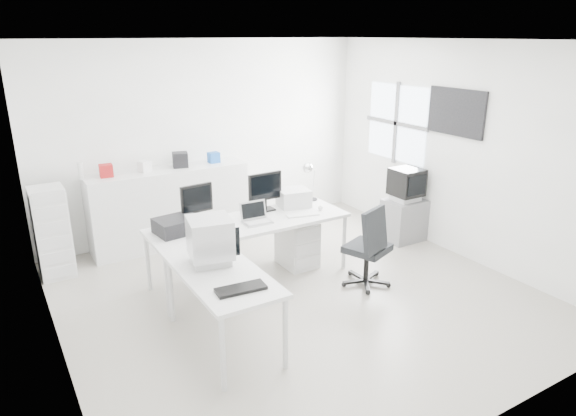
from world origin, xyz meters
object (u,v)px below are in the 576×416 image
drawer_pedestal (297,243)px  laptop (257,213)px  main_desk (250,250)px  laser_printer (294,198)px  inkjet_printer (177,225)px  lcd_monitor_small (197,204)px  crt_tv (406,185)px  office_chair (367,244)px  side_desk (224,308)px  crt_monitor (210,238)px  tv_cabinet (404,220)px  lcd_monitor_large (265,192)px  filing_cabinet (52,232)px  sideboard (170,207)px

drawer_pedestal → laptop: bearing=-167.0°
main_desk → laser_printer: laser_printer is taller
inkjet_printer → laser_printer: bearing=-2.9°
lcd_monitor_small → crt_tv: (3.03, -0.26, -0.17)m
office_chair → side_desk: bearing=166.4°
laptop → crt_monitor: size_ratio=0.73×
tv_cabinet → laptop: bearing=-177.9°
lcd_monitor_large → filing_cabinet: bearing=152.7°
main_desk → tv_cabinet: size_ratio=3.99×
crt_monitor → lcd_monitor_small: bearing=85.8°
main_desk → lcd_monitor_small: 0.87m
inkjet_printer → laser_printer: 1.60m
main_desk → sideboard: sideboard is taller
main_desk → crt_monitor: bearing=-135.0°
main_desk → sideboard: size_ratio=1.09×
inkjet_printer → lcd_monitor_large: (1.20, 0.15, 0.15)m
crt_monitor → filing_cabinet: size_ratio=0.46×
lcd_monitor_small → tv_cabinet: bearing=-9.6°
side_desk → office_chair: 1.98m
inkjet_printer → crt_tv: size_ratio=0.94×
inkjet_printer → sideboard: size_ratio=0.21×
lcd_monitor_large → crt_tv: 2.16m
side_desk → laser_printer: size_ratio=3.63×
sideboard → lcd_monitor_small: bearing=-94.1°
lcd_monitor_small → tv_cabinet: (3.03, -0.26, -0.69)m
laptop → filing_cabinet: 2.55m
lcd_monitor_small → crt_monitor: size_ratio=0.95×
side_desk → sideboard: (0.40, 2.70, 0.17)m
crt_monitor → office_chair: bearing=11.2°
lcd_monitor_small → crt_monitor: crt_monitor is taller
crt_monitor → crt_tv: bearing=25.2°
laser_printer → lcd_monitor_large: bearing=-173.9°
lcd_monitor_small → inkjet_printer: bearing=-158.1°
office_chair → sideboard: (-1.57, 2.44, 0.03)m
office_chair → filing_cabinet: size_ratio=0.92×
lcd_monitor_large → tv_cabinet: lcd_monitor_large is taller
filing_cabinet → main_desk: bearing=-34.0°
sideboard → crt_monitor: bearing=-99.2°
sideboard → inkjet_printer: bearing=-104.9°
main_desk → crt_monitor: (-0.85, -0.85, 0.63)m
laptop → side_desk: bearing=-129.6°
side_desk → lcd_monitor_small: (0.30, 1.35, 0.62)m
lcd_monitor_large → office_chair: (0.76, -1.09, -0.47)m
main_desk → tv_cabinet: (2.48, -0.01, -0.07)m
main_desk → office_chair: 1.40m
drawer_pedestal → lcd_monitor_large: lcd_monitor_large is taller
crt_tv → sideboard: (-2.94, 1.61, -0.28)m
main_desk → laptop: laptop is taller
drawer_pedestal → lcd_monitor_small: bearing=170.9°
main_desk → office_chair: bearing=-37.1°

